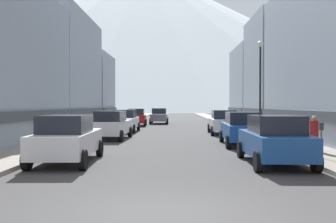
# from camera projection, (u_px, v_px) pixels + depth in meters

# --- Properties ---
(ground_plane) EXTENTS (400.00, 400.00, 0.00)m
(ground_plane) POSITION_uv_depth(u_px,v_px,m) (164.00, 215.00, 7.18)
(ground_plane) COLOR #414141
(sidewalk_left) EXTENTS (2.50, 100.00, 0.15)m
(sidewalk_left) POSITION_uv_depth(u_px,v_px,m) (119.00, 123.00, 42.28)
(sidewalk_left) COLOR gray
(sidewalk_left) RESTS_ON ground
(sidewalk_right) EXTENTS (2.50, 100.00, 0.15)m
(sidewalk_right) POSITION_uv_depth(u_px,v_px,m) (227.00, 123.00, 42.06)
(sidewalk_right) COLOR gray
(sidewalk_right) RESTS_ON ground
(storefront_left_2) EXTENTS (6.45, 11.82, 10.12)m
(storefront_left_2) POSITION_uv_depth(u_px,v_px,m) (54.00, 74.00, 32.89)
(storefront_left_2) COLOR #99A5B2
(storefront_left_2) RESTS_ON ground
(storefront_left_3) EXTENTS (9.17, 8.31, 8.12)m
(storefront_left_3) POSITION_uv_depth(u_px,v_px,m) (72.00, 90.00, 43.56)
(storefront_left_3) COLOR #99A5B2
(storefront_left_3) RESTS_ON ground
(storefront_right_2) EXTENTS (10.27, 8.47, 10.51)m
(storefront_right_2) POSITION_uv_depth(u_px,v_px,m) (305.00, 74.00, 34.65)
(storefront_right_2) COLOR #99A5B2
(storefront_right_2) RESTS_ON ground
(storefront_right_3) EXTENTS (7.86, 9.67, 9.09)m
(storefront_right_3) POSITION_uv_depth(u_px,v_px,m) (267.00, 86.00, 44.15)
(storefront_right_3) COLOR #99A5B2
(storefront_right_3) RESTS_ON ground
(car_left_0) EXTENTS (2.21, 4.47, 1.78)m
(car_left_0) POSITION_uv_depth(u_px,v_px,m) (67.00, 139.00, 13.65)
(car_left_0) COLOR silver
(car_left_0) RESTS_ON ground
(car_left_1) EXTENTS (2.23, 4.47, 1.78)m
(car_left_1) POSITION_uv_depth(u_px,v_px,m) (111.00, 125.00, 23.11)
(car_left_1) COLOR silver
(car_left_1) RESTS_ON ground
(car_left_2) EXTENTS (2.12, 4.43, 1.78)m
(car_left_2) POSITION_uv_depth(u_px,v_px,m) (125.00, 121.00, 29.41)
(car_left_2) COLOR silver
(car_left_2) RESTS_ON ground
(car_left_3) EXTENTS (2.24, 4.48, 1.78)m
(car_left_3) POSITION_uv_depth(u_px,v_px,m) (136.00, 117.00, 38.29)
(car_left_3) COLOR #9E1111
(car_left_3) RESTS_ON ground
(car_right_0) EXTENTS (2.10, 4.42, 1.78)m
(car_right_0) POSITION_uv_depth(u_px,v_px,m) (274.00, 140.00, 13.26)
(car_right_0) COLOR #19478C
(car_right_0) RESTS_ON ground
(car_right_1) EXTENTS (2.17, 4.45, 1.78)m
(car_right_1) POSITION_uv_depth(u_px,v_px,m) (242.00, 129.00, 19.57)
(car_right_1) COLOR #19478C
(car_right_1) RESTS_ON ground
(car_right_2) EXTENTS (2.15, 4.44, 1.78)m
(car_right_2) POSITION_uv_depth(u_px,v_px,m) (223.00, 122.00, 27.20)
(car_right_2) COLOR silver
(car_right_2) RESTS_ON ground
(car_driving_0) EXTENTS (2.06, 4.40, 1.78)m
(car_driving_0) POSITION_uv_depth(u_px,v_px,m) (159.00, 116.00, 42.61)
(car_driving_0) COLOR slate
(car_driving_0) RESTS_ON ground
(parking_meter_near) EXTENTS (0.14, 0.10, 1.33)m
(parking_meter_near) POSITION_uv_depth(u_px,v_px,m) (321.00, 135.00, 13.88)
(parking_meter_near) COLOR #595960
(parking_meter_near) RESTS_ON sidewalk_right
(potted_plant_2) EXTENTS (0.54, 0.54, 0.93)m
(potted_plant_2) POSITION_uv_depth(u_px,v_px,m) (269.00, 126.00, 26.59)
(potted_plant_2) COLOR gray
(potted_plant_2) RESTS_ON sidewalk_right
(pedestrian_0) EXTENTS (0.36, 0.36, 1.54)m
(pedestrian_0) POSITION_uv_depth(u_px,v_px,m) (314.00, 135.00, 15.92)
(pedestrian_0) COLOR maroon
(pedestrian_0) RESTS_ON sidewalk_right
(streetlamp_right) EXTENTS (0.36, 0.36, 5.86)m
(streetlamp_right) POSITION_uv_depth(u_px,v_px,m) (260.00, 75.00, 22.08)
(streetlamp_right) COLOR black
(streetlamp_right) RESTS_ON sidewalk_right
(mountain_backdrop) EXTENTS (348.41, 348.41, 102.18)m
(mountain_backdrop) POSITION_uv_depth(u_px,v_px,m) (143.00, 38.00, 266.62)
(mountain_backdrop) COLOR silver
(mountain_backdrop) RESTS_ON ground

